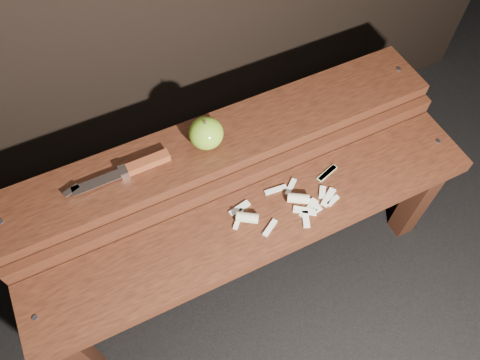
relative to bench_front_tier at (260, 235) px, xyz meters
name	(u,v)px	position (x,y,z in m)	size (l,w,h in m)	color
ground	(248,266)	(0.00, 0.06, -0.35)	(60.00, 60.00, 0.00)	black
bench_front_tier	(260,235)	(0.00, 0.00, 0.00)	(1.20, 0.20, 0.42)	black
bench_rear_tier	(223,158)	(0.00, 0.23, 0.06)	(1.20, 0.21, 0.50)	black
apple	(206,133)	(-0.04, 0.23, 0.19)	(0.09, 0.09, 0.09)	#75A121
knife	(135,167)	(-0.23, 0.23, 0.16)	(0.27, 0.03, 0.02)	brown
apple_scraps	(284,205)	(0.07, 0.02, 0.08)	(0.33, 0.15, 0.03)	beige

